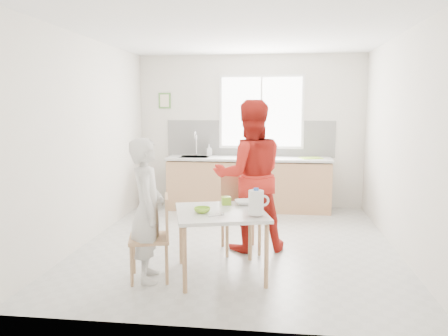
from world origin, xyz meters
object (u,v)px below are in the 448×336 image
at_px(dining_table, 221,218).
at_px(bowl_white, 244,202).
at_px(bowl_green, 202,210).
at_px(milk_jug, 256,202).
at_px(chair_far, 240,206).
at_px(wine_bottle_a, 247,148).
at_px(person_red, 250,176).
at_px(chair_left, 156,234).
at_px(wine_bottle_b, 246,148).
at_px(person_white, 148,210).

relative_size(dining_table, bowl_white, 5.37).
distance_m(bowl_green, milk_jug, 0.58).
xyz_separation_m(dining_table, chair_far, (0.12, 0.89, -0.08)).
bearing_deg(wine_bottle_a, person_red, -84.99).
xyz_separation_m(dining_table, milk_jug, (0.39, -0.19, 0.22)).
relative_size(chair_left, milk_jug, 3.28).
relative_size(bowl_green, wine_bottle_b, 0.58).
bearing_deg(bowl_green, person_red, 67.09).
height_order(chair_left, wine_bottle_a, wine_bottle_a).
bearing_deg(wine_bottle_b, dining_table, -90.73).
bearing_deg(chair_far, bowl_white, -94.96).
bearing_deg(wine_bottle_b, person_white, -103.08).
bearing_deg(person_white, dining_table, -90.00).
bearing_deg(bowl_white, wine_bottle_b, 93.75).
distance_m(dining_table, bowl_white, 0.40).
distance_m(bowl_white, wine_bottle_b, 2.84).
distance_m(chair_far, person_white, 1.40).
height_order(bowl_white, wine_bottle_b, wine_bottle_b).
bearing_deg(person_white, milk_jug, -104.53).
bearing_deg(wine_bottle_a, person_white, -103.41).
distance_m(person_white, milk_jug, 1.13).
distance_m(chair_far, bowl_green, 1.05).
bearing_deg(chair_left, bowl_green, 84.09).
distance_m(bowl_green, wine_bottle_b, 3.26).
bearing_deg(wine_bottle_b, chair_left, -101.93).
bearing_deg(wine_bottle_b, bowl_white, -86.25).
height_order(dining_table, person_white, person_white).
xyz_separation_m(person_red, bowl_green, (-0.43, -1.01, -0.21)).
xyz_separation_m(chair_left, wine_bottle_a, (0.72, 3.29, 0.59)).
relative_size(chair_far, milk_jug, 3.73).
height_order(milk_jug, wine_bottle_a, wine_bottle_a).
height_order(person_white, person_red, person_red).
relative_size(chair_left, bowl_white, 4.22).
height_order(bowl_white, wine_bottle_a, wine_bottle_a).
distance_m(chair_left, bowl_green, 0.54).
relative_size(chair_far, bowl_white, 4.79).
relative_size(dining_table, wine_bottle_a, 3.52).
bearing_deg(wine_bottle_b, milk_jug, -84.06).
bearing_deg(person_red, person_white, 33.45).
bearing_deg(chair_left, dining_table, 90.00).
relative_size(person_red, milk_jug, 6.98).
xyz_separation_m(bowl_green, wine_bottle_a, (0.24, 3.21, 0.35)).
bearing_deg(dining_table, chair_far, 82.09).
bearing_deg(chair_left, wine_bottle_a, 152.69).
bearing_deg(wine_bottle_a, chair_far, -88.25).
bearing_deg(dining_table, wine_bottle_a, 88.98).
height_order(chair_far, person_white, person_white).
distance_m(milk_jug, wine_bottle_b, 3.35).
bearing_deg(bowl_green, chair_left, -170.86).
distance_m(person_red, milk_jug, 1.11).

